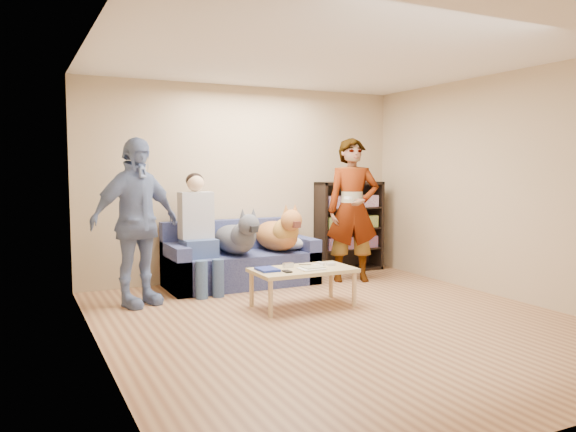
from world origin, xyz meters
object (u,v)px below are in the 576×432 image
person_standing_left (136,222)px  coffee_table (303,273)px  dog_gray (237,237)px  bookshelf (349,224)px  dog_tan (279,233)px  sofa (240,263)px  camera_silver (288,265)px  person_seated (198,228)px  person_standing_right (353,210)px  notebook_blue (267,269)px

person_standing_left → coffee_table: (1.61, -0.85, -0.54)m
dog_gray → bookshelf: size_ratio=0.96×
person_standing_left → bookshelf: 3.31m
dog_tan → bookshelf: size_ratio=0.91×
sofa → coffee_table: (0.19, -1.38, 0.09)m
camera_silver → dog_tan: bearing=69.6°
person_standing_left → person_seated: 0.93m
person_standing_right → bookshelf: person_standing_right is taller
dog_gray → bookshelf: 1.95m
dog_tan → camera_silver: bearing=-110.4°
sofa → bookshelf: (1.80, 0.23, 0.40)m
person_standing_right → sofa: size_ratio=1.00×
camera_silver → person_seated: size_ratio=0.07×
coffee_table → dog_gray: bearing=104.1°
sofa → bookshelf: 1.86m
person_seated → bookshelf: bearing=8.6°
person_standing_right → bookshelf: size_ratio=1.46×
sofa → camera_silver: bearing=-86.8°
person_standing_right → coffee_table: 1.66m
person_seated → sofa: bearing=12.2°
camera_silver → sofa: (-0.07, 1.26, -0.16)m
coffee_table → person_seated: bearing=121.8°
person_seated → dog_tan: person_seated is taller
camera_silver → dog_tan: 1.21m
notebook_blue → dog_gray: (0.10, 1.15, 0.21)m
person_seated → dog_gray: size_ratio=1.17×
person_standing_left → bookshelf: (3.22, 0.76, -0.24)m
person_standing_left → camera_silver: size_ratio=16.70×
person_standing_right → notebook_blue: person_standing_right is taller
person_standing_left → dog_gray: bearing=-8.5°
camera_silver → bookshelf: 2.30m
coffee_table → notebook_blue: bearing=172.9°
person_standing_right → coffee_table: (-1.24, -0.94, -0.57)m
person_seated → notebook_blue: bearing=-72.6°
person_standing_right → person_standing_left: person_standing_right is taller
person_standing_right → camera_silver: person_standing_right is taller
notebook_blue → dog_tan: 1.39m
sofa → dog_gray: bearing=-120.7°
camera_silver → dog_gray: bearing=99.5°
sofa → person_standing_left: bearing=-159.5°
sofa → notebook_blue: bearing=-98.9°
person_standing_left → dog_tan: (1.90, 0.38, -0.27)m
notebook_blue → dog_gray: bearing=85.0°
dog_gray → coffee_table: (0.30, -1.20, -0.27)m
camera_silver → sofa: 1.27m
sofa → person_seated: bearing=-167.8°
person_seated → dog_gray: (0.48, -0.06, -0.13)m
camera_silver → person_standing_left: bearing=153.8°
coffee_table → person_standing_right: bearing=37.2°
notebook_blue → dog_tan: size_ratio=0.22×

